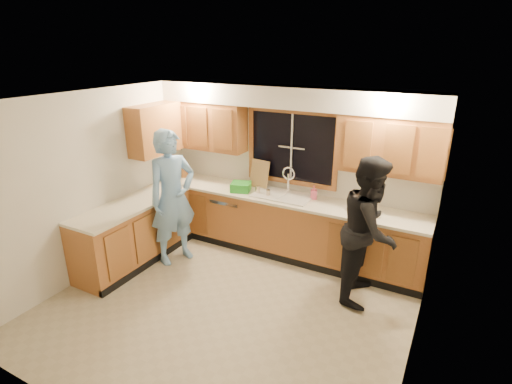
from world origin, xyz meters
TOP-DOWN VIEW (x-y plane):
  - floor at (0.00, 0.00)m, footprint 4.20×4.20m
  - ceiling at (0.00, 0.00)m, footprint 4.20×4.20m
  - wall_back at (0.00, 1.90)m, footprint 4.20×0.00m
  - wall_left at (-2.10, 0.00)m, footprint 0.00×3.80m
  - wall_right at (2.10, 0.00)m, footprint 0.00×3.80m
  - base_cabinets_back at (0.00, 1.60)m, footprint 4.20×0.60m
  - base_cabinets_left at (-1.80, 0.35)m, footprint 0.60×1.90m
  - countertop_back at (0.00, 1.58)m, footprint 4.20×0.63m
  - countertop_left at (-1.79, 0.35)m, footprint 0.63×1.90m
  - upper_cabinets_left at (-1.43, 1.73)m, footprint 1.35×0.33m
  - upper_cabinets_right at (1.43, 1.73)m, footprint 1.35×0.33m
  - upper_cabinets_return at (-1.94, 1.12)m, footprint 0.33×0.90m
  - soffit at (0.00, 1.72)m, footprint 4.20×0.35m
  - window_frame at (0.00, 1.89)m, footprint 1.44×0.03m
  - sink at (0.00, 1.60)m, footprint 0.86×0.52m
  - dishwasher at (-0.85, 1.59)m, footprint 0.60×0.56m
  - stove at (-1.80, -0.22)m, footprint 0.58×0.75m
  - man at (-1.30, 0.66)m, footprint 0.70×0.84m
  - woman at (1.41, 1.06)m, footprint 0.74×0.93m
  - knife_block at (-1.84, 1.65)m, footprint 0.14×0.13m
  - cutting_board at (-0.49, 1.79)m, footprint 0.34×0.17m
  - dish_crate at (-0.67, 1.51)m, footprint 0.35×0.34m
  - soap_bottle at (0.44, 1.72)m, footprint 0.12×0.12m
  - bowl at (1.08, 1.60)m, footprint 0.24×0.24m
  - can_left at (-0.37, 1.51)m, footprint 0.09×0.09m
  - can_right at (-0.18, 1.49)m, footprint 0.08×0.08m

SIDE VIEW (x-z plane):
  - floor at x=0.00m, z-range 0.00..0.00m
  - dishwasher at x=-0.85m, z-range 0.00..0.82m
  - base_cabinets_back at x=0.00m, z-range 0.00..0.88m
  - base_cabinets_left at x=-1.80m, z-range 0.00..0.88m
  - stove at x=-1.80m, z-range 0.00..0.90m
  - sink at x=0.00m, z-range 0.58..1.15m
  - countertop_back at x=0.00m, z-range 0.88..0.92m
  - countertop_left at x=-1.79m, z-range 0.88..0.92m
  - woman at x=1.41m, z-range 0.00..1.84m
  - bowl at x=1.08m, z-range 0.92..0.98m
  - can_right at x=-0.18m, z-range 0.92..1.03m
  - can_left at x=-0.37m, z-range 0.92..1.05m
  - man at x=-1.30m, z-range 0.00..1.97m
  - dish_crate at x=-0.67m, z-range 0.92..1.05m
  - knife_block at x=-1.84m, z-range 0.92..1.12m
  - soap_bottle at x=0.44m, z-range 0.92..1.12m
  - cutting_board at x=-0.49m, z-range 0.92..1.36m
  - wall_back at x=0.00m, z-range -0.85..3.35m
  - wall_left at x=-2.10m, z-range -0.65..3.15m
  - wall_right at x=2.10m, z-range -0.65..3.15m
  - window_frame at x=0.00m, z-range 1.03..2.17m
  - upper_cabinets_left at x=-1.43m, z-range 1.45..2.20m
  - upper_cabinets_right at x=1.43m, z-range 1.45..2.20m
  - upper_cabinets_return at x=-1.94m, z-range 1.45..2.20m
  - soffit at x=0.00m, z-range 2.20..2.50m
  - ceiling at x=0.00m, z-range 2.50..2.50m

